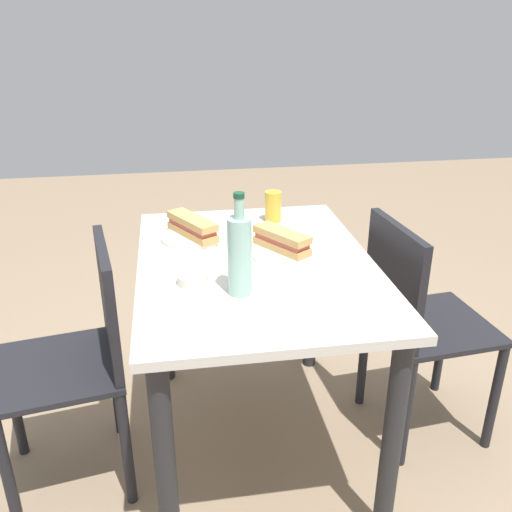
{
  "coord_description": "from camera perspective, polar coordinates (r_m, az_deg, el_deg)",
  "views": [
    {
      "loc": [
        1.66,
        -0.27,
        1.53
      ],
      "look_at": [
        0.0,
        0.0,
        0.79
      ],
      "focal_mm": 39.04,
      "sensor_mm": 36.0,
      "label": 1
    }
  ],
  "objects": [
    {
      "name": "olive_bowl",
      "position": [
        1.71,
        -6.48,
        -2.34
      ],
      "size": [
        0.1,
        0.1,
        0.03
      ],
      "primitive_type": "cylinder",
      "color": "silver",
      "rests_on": "dining_table"
    },
    {
      "name": "water_bottle",
      "position": [
        1.6,
        -1.69,
        0.18
      ],
      "size": [
        0.07,
        0.07,
        0.31
      ],
      "color": "#99C6B7",
      "rests_on": "dining_table"
    },
    {
      "name": "baguette_sandwich_far",
      "position": [
        2.03,
        -6.55,
        3.04
      ],
      "size": [
        0.24,
        0.18,
        0.07
      ],
      "color": "tan",
      "rests_on": "plate_far"
    },
    {
      "name": "chair_near",
      "position": [
        1.94,
        -17.37,
        -9.49
      ],
      "size": [
        0.46,
        0.46,
        0.87
      ],
      "color": "black",
      "rests_on": "ground"
    },
    {
      "name": "beer_glass",
      "position": [
        2.19,
        1.76,
        5.1
      ],
      "size": [
        0.06,
        0.06,
        0.12
      ],
      "primitive_type": "cylinder",
      "color": "gold",
      "rests_on": "dining_table"
    },
    {
      "name": "paper_napkin",
      "position": [
        2.15,
        5.23,
        2.96
      ],
      "size": [
        0.14,
        0.14,
        0.0
      ],
      "primitive_type": "cube",
      "rotation": [
        0.0,
        0.0,
        -0.03
      ],
      "color": "white",
      "rests_on": "dining_table"
    },
    {
      "name": "dining_table",
      "position": [
        1.91,
        0.0,
        -4.11
      ],
      "size": [
        1.06,
        0.78,
        0.77
      ],
      "color": "beige",
      "rests_on": "ground"
    },
    {
      "name": "plate_near",
      "position": [
        1.91,
        2.64,
        0.48
      ],
      "size": [
        0.23,
        0.23,
        0.01
      ],
      "primitive_type": "cylinder",
      "color": "white",
      "rests_on": "dining_table"
    },
    {
      "name": "knife_far",
      "position": [
        2.07,
        -5.51,
        2.64
      ],
      "size": [
        0.14,
        0.12,
        0.01
      ],
      "color": "silver",
      "rests_on": "plate_far"
    },
    {
      "name": "ground_plane",
      "position": [
        2.28,
        0.0,
        -18.38
      ],
      "size": [
        8.0,
        8.0,
        0.0
      ],
      "primitive_type": "plane",
      "color": "#8C755B"
    },
    {
      "name": "baguette_sandwich_near",
      "position": [
        1.9,
        2.67,
        1.63
      ],
      "size": [
        0.22,
        0.18,
        0.07
      ],
      "color": "tan",
      "rests_on": "plate_near"
    },
    {
      "name": "plate_far",
      "position": [
        2.04,
        -6.49,
        1.95
      ],
      "size": [
        0.23,
        0.23,
        0.01
      ],
      "primitive_type": "cylinder",
      "color": "silver",
      "rests_on": "dining_table"
    },
    {
      "name": "knife_near",
      "position": [
        1.95,
        3.48,
        1.28
      ],
      "size": [
        0.15,
        0.11,
        0.01
      ],
      "color": "silver",
      "rests_on": "plate_near"
    },
    {
      "name": "chair_far",
      "position": [
        2.13,
        15.9,
        -6.1
      ],
      "size": [
        0.44,
        0.44,
        0.87
      ],
      "color": "black",
      "rests_on": "ground"
    }
  ]
}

